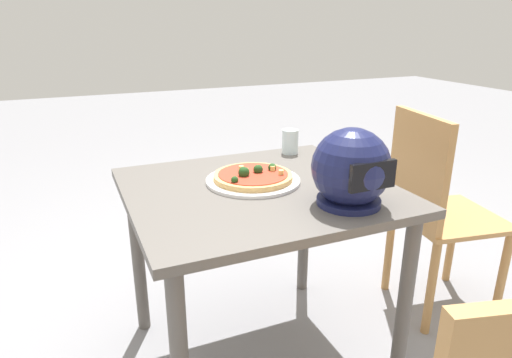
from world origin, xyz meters
name	(u,v)px	position (x,y,z in m)	size (l,w,h in m)	color
ground_plane	(258,353)	(0.00, 0.00, 0.00)	(14.00, 14.00, 0.00)	gray
dining_table	(259,213)	(0.00, 0.00, 0.61)	(0.89, 0.81, 0.71)	#5B5651
pizza_plate	(253,180)	(0.00, -0.05, 0.71)	(0.33, 0.33, 0.01)	white
pizza	(253,176)	(0.00, -0.05, 0.73)	(0.28, 0.28, 0.05)	tan
motorcycle_helmet	(351,169)	(-0.20, 0.25, 0.82)	(0.24, 0.24, 0.24)	#191E4C
drinking_glass	(290,142)	(-0.29, -0.33, 0.76)	(0.07, 0.07, 0.10)	silver
chair_side	(433,205)	(-0.81, 0.00, 0.51)	(0.46, 0.46, 0.90)	#B7844C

